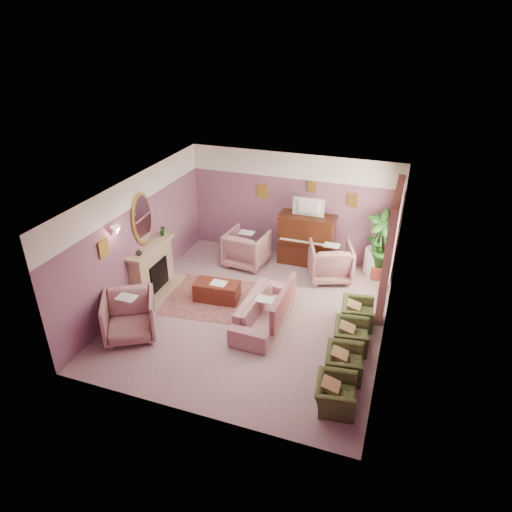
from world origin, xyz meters
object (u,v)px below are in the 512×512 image
(piano, at_px, (306,240))
(coffee_table, at_px, (217,291))
(floral_armchair_front, at_px, (129,314))
(floral_armchair_right, at_px, (331,260))
(olive_chair_d, at_px, (358,310))
(side_table, at_px, (374,262))
(floral_armchair_left, at_px, (247,247))
(olive_chair_c, at_px, (351,333))
(olive_chair_b, at_px, (344,359))
(sofa, at_px, (265,306))
(olive_chair_a, at_px, (336,390))
(television, at_px, (308,206))

(piano, height_order, coffee_table, piano)
(floral_armchair_front, bearing_deg, floral_armchair_right, 47.14)
(olive_chair_d, bearing_deg, side_table, 87.60)
(piano, height_order, floral_armchair_left, piano)
(floral_armchair_front, distance_m, side_table, 6.04)
(olive_chair_c, bearing_deg, olive_chair_b, -90.00)
(sofa, height_order, olive_chair_b, sofa)
(sofa, xyz_separation_m, olive_chair_d, (1.84, 0.64, -0.09))
(floral_armchair_left, bearing_deg, floral_armchair_front, -107.94)
(floral_armchair_left, xyz_separation_m, olive_chair_a, (3.10, -4.12, -0.18))
(coffee_table, relative_size, olive_chair_d, 1.30)
(piano, height_order, olive_chair_c, piano)
(sofa, xyz_separation_m, floral_armchair_right, (0.93, 2.30, 0.09))
(floral_armchair_front, bearing_deg, sofa, 28.35)
(sofa, relative_size, olive_chair_c, 2.70)
(sofa, xyz_separation_m, floral_armchair_left, (-1.26, 2.30, 0.09))
(piano, height_order, floral_armchair_right, piano)
(olive_chair_d, bearing_deg, television, 127.01)
(olive_chair_b, xyz_separation_m, olive_chair_d, (0.00, 1.64, 0.00))
(piano, xyz_separation_m, olive_chair_b, (1.68, -3.92, -0.32))
(television, bearing_deg, floral_armchair_front, -121.80)
(television, bearing_deg, floral_armchair_left, -158.23)
(television, relative_size, floral_armchair_left, 0.78)
(floral_armchair_left, bearing_deg, olive_chair_c, -38.67)
(coffee_table, bearing_deg, sofa, -20.19)
(coffee_table, relative_size, side_table, 1.43)
(floral_armchair_front, bearing_deg, side_table, 43.75)
(floral_armchair_front, relative_size, olive_chair_b, 1.33)
(floral_armchair_left, relative_size, olive_chair_d, 1.33)
(piano, relative_size, television, 1.75)
(floral_armchair_right, bearing_deg, olive_chair_a, -77.49)
(sofa, bearing_deg, side_table, 55.96)
(olive_chair_d, bearing_deg, olive_chair_b, -90.00)
(floral_armchair_left, xyz_separation_m, floral_armchair_right, (2.18, 0.00, 0.00))
(sofa, xyz_separation_m, olive_chair_a, (1.84, -1.82, -0.09))
(coffee_table, relative_size, floral_armchair_left, 0.97)
(television, height_order, olive_chair_a, television)
(olive_chair_b, distance_m, side_table, 3.87)
(coffee_table, height_order, floral_armchair_front, floral_armchair_front)
(piano, relative_size, olive_chair_c, 1.82)
(television, height_order, olive_chair_b, television)
(piano, xyz_separation_m, olive_chair_d, (1.68, -2.28, -0.32))
(olive_chair_a, distance_m, olive_chair_b, 0.82)
(piano, relative_size, floral_armchair_left, 1.36)
(piano, bearing_deg, olive_chair_a, -70.49)
(floral_armchair_right, bearing_deg, coffee_table, -140.81)
(floral_armchair_left, relative_size, side_table, 1.47)
(floral_armchair_right, xyz_separation_m, floral_armchair_front, (-3.35, -3.61, 0.00))
(floral_armchair_front, xyz_separation_m, olive_chair_c, (4.27, 1.13, -0.18))
(piano, relative_size, floral_armchair_right, 1.36)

